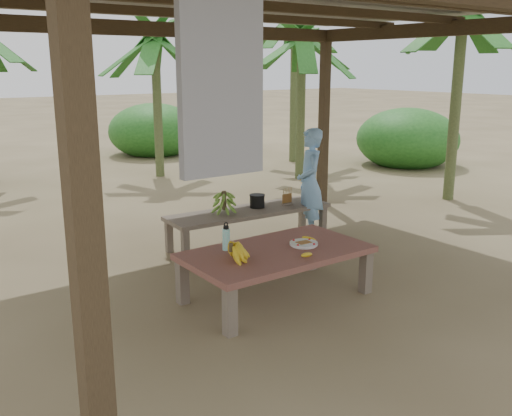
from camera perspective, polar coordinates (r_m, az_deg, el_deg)
ground at (r=6.25m, az=1.74°, el=-7.01°), size 80.00×80.00×0.00m
pavilion at (r=5.84m, az=1.93°, el=19.27°), size 6.60×5.60×2.95m
work_table at (r=5.60m, az=2.05°, el=-4.83°), size 1.81×1.01×0.50m
bench at (r=7.33m, az=-0.65°, el=-0.58°), size 2.23×0.72×0.45m
ripe_banana_bunch at (r=5.24m, az=-2.51°, el=-4.37°), size 0.37×0.35×0.18m
plate at (r=5.72m, az=4.79°, el=-3.59°), size 0.28×0.28×0.04m
loose_banana_front at (r=5.38m, az=5.09°, el=-4.69°), size 0.17×0.07×0.04m
loose_banana_side at (r=5.87m, az=5.33°, el=-3.09°), size 0.12×0.15×0.04m
water_flask at (r=5.55m, az=-3.00°, el=-3.04°), size 0.07×0.07×0.28m
green_banana_stalk at (r=7.10m, az=-3.21°, el=0.62°), size 0.28×0.28×0.30m
cooking_pot at (r=7.42m, az=0.12°, el=0.68°), size 0.19×0.19×0.16m
skewer_rack at (r=7.55m, az=3.12°, el=1.20°), size 0.18×0.09×0.24m
woman at (r=7.59m, az=5.40°, el=2.46°), size 0.57×0.64×1.46m
banana_plant_ne at (r=11.54m, az=4.60°, el=15.62°), size 1.80×1.80×3.06m
banana_plant_n at (r=11.95m, az=-10.06°, el=15.36°), size 1.80×1.80×3.05m
banana_plant_e at (r=10.21m, az=19.94°, el=16.93°), size 1.80×1.80×3.40m
banana_plant_far at (r=13.72m, az=3.91°, el=17.52°), size 1.80×1.80×3.59m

